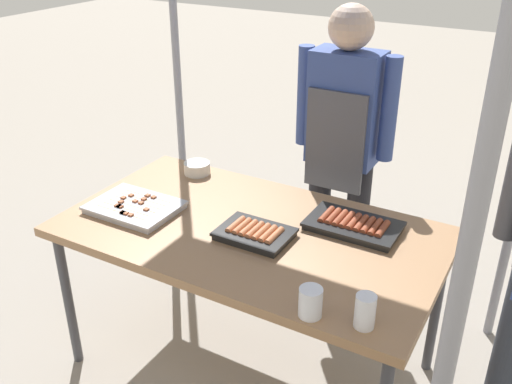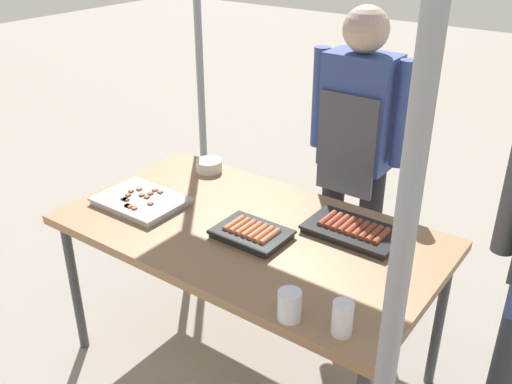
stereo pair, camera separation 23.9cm
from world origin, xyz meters
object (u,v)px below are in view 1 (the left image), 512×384
tray_pork_links (353,225)px  drink_cup_by_wok (365,311)px  tray_meat_skewers (135,207)px  drink_cup_near_edge (310,302)px  stall_table (250,239)px  condiment_bowl (197,168)px  tray_grilled_sausages (255,233)px  vendor_woman (343,136)px

tray_pork_links → drink_cup_by_wok: drink_cup_by_wok is taller
tray_meat_skewers → drink_cup_near_edge: (0.99, -0.28, 0.04)m
stall_table → condiment_bowl: 0.62m
drink_cup_near_edge → drink_cup_by_wok: (0.18, 0.04, 0.01)m
stall_table → tray_meat_skewers: bearing=-167.4°
tray_meat_skewers → drink_cup_near_edge: 1.03m
stall_table → condiment_bowl: condiment_bowl is taller
stall_table → condiment_bowl: size_ratio=12.06×
stall_table → tray_pork_links: tray_pork_links is taller
tray_grilled_sausages → tray_meat_skewers: bearing=-173.9°
tray_pork_links → drink_cup_near_edge: drink_cup_near_edge is taller
drink_cup_by_wok → tray_meat_skewers: bearing=168.2°
tray_grilled_sausages → condiment_bowl: bearing=144.7°
vendor_woman → drink_cup_near_edge: bearing=107.3°
tray_meat_skewers → tray_pork_links: (0.91, 0.33, 0.00)m
tray_grilled_sausages → vendor_woman: vendor_woman is taller
tray_meat_skewers → tray_pork_links: size_ratio=1.00×
drink_cup_near_edge → vendor_woman: size_ratio=0.07×
tray_pork_links → vendor_woman: vendor_woman is taller
tray_pork_links → condiment_bowl: condiment_bowl is taller
tray_pork_links → drink_cup_near_edge: bearing=-82.5°
stall_table → drink_cup_near_edge: 0.62m
condiment_bowl → drink_cup_by_wok: size_ratio=1.11×
tray_grilled_sausages → tray_meat_skewers: tray_grilled_sausages is taller
tray_grilled_sausages → vendor_woman: (0.05, 0.81, 0.16)m
tray_grilled_sausages → tray_pork_links: size_ratio=0.77×
tray_pork_links → condiment_bowl: (-0.89, 0.14, 0.01)m
condiment_bowl → drink_cup_by_wok: (1.15, -0.71, 0.03)m
condiment_bowl → vendor_woman: bearing=33.6°
tray_pork_links → drink_cup_near_edge: (0.08, -0.61, 0.03)m
tray_grilled_sausages → tray_meat_skewers: 0.59m
tray_meat_skewers → drink_cup_by_wok: 1.19m
drink_cup_near_edge → vendor_woman: (-0.36, 1.15, 0.13)m
tray_grilled_sausages → tray_pork_links: same height
drink_cup_by_wok → vendor_woman: 1.24m
drink_cup_near_edge → stall_table: bearing=139.2°
condiment_bowl → drink_cup_near_edge: size_ratio=1.25×
stall_table → vendor_woman: bearing=82.2°
condiment_bowl → drink_cup_near_edge: (0.97, -0.74, 0.02)m
condiment_bowl → vendor_woman: (0.62, 0.41, 0.15)m
vendor_woman → drink_cup_by_wok: bearing=115.5°
tray_meat_skewers → vendor_woman: bearing=54.1°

